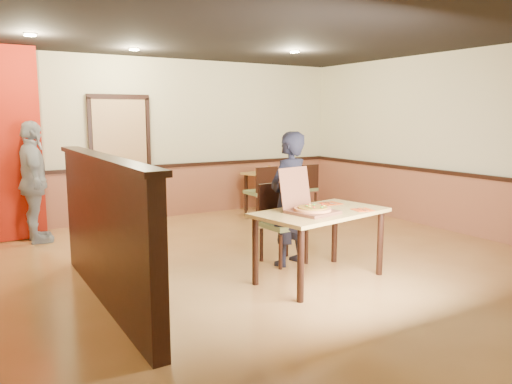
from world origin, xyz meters
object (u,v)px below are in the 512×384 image
Objects in this scene: side_table at (266,181)px; side_chair_right at (304,187)px; diner_chair at (280,220)px; diner at (289,199)px; condiment at (269,169)px; pizza_box at (309,207)px; passerby at (34,182)px; side_chair_left at (262,190)px; main_table at (320,220)px.

side_chair_right is at bearing -53.98° from side_table.
diner_chair reaches higher than side_table.
side_chair_right is at bearing -148.76° from diner.
diner_chair is at bearing -119.87° from condiment.
passerby is at bearing 112.32° from pizza_box.
side_chair_left reaches higher than side_chair_right.
diner_chair is 0.60× the size of diner.
diner_chair is 0.56× the size of passerby.
condiment is at bearing 52.17° from pizza_box.
side_table is 0.50× the size of passerby.
condiment is at bearing -60.01° from side_table.
side_chair_right is at bearing -92.17° from passerby.
side_chair_left is 1.54× the size of pizza_box.
side_chair_right is 3.25m from diner.
condiment is at bearing -137.60° from diner.
diner_chair is at bearing 61.95° from side_chair_left.
side_chair_right is at bearing 45.20° from diner_chair.
pizza_box is at bearing -106.26° from diner_chair.
condiment is (-0.41, 0.55, 0.30)m from side_chair_right.
side_chair_left is at bearing -134.18° from diner.
condiment is (1.65, 3.05, -0.01)m from diner.
diner is (-1.61, -3.11, 0.25)m from side_table.
main_table is at bearing 56.74° from side_chair_right.
condiment is at bearing -84.85° from passerby.
side_chair_right is at bearing -53.33° from condiment.
pizza_box is (2.29, -3.43, -0.03)m from passerby.
main_table is 0.68m from diner.
passerby is 2.89× the size of pizza_box.
side_table is (0.45, 0.62, 0.05)m from side_chair_left.
side_table is at bearing -136.56° from diner.
passerby is 13.06× the size of condiment.
pizza_box is at bearing -116.41° from condiment.
diner is 3.71m from passerby.
passerby is 4.17m from condiment.
side_chair_left is at bearing 59.27° from main_table.
pizza_box reaches higher than side_table.
diner is at bearing 50.76° from side_chair_right.
diner reaches higher than condiment.
side_chair_left is at bearing 60.04° from diner_chair.
diner reaches higher than side_chair_right.
condiment is (1.86, 3.74, -0.04)m from pizza_box.
side_chair_left is 3.69m from passerby.
diner_chair is 3.61m from passerby.
side_table is at bearing 56.49° from main_table.
passerby is (-4.12, -0.38, 0.31)m from side_table.
condiment is (0.49, 0.55, 0.29)m from side_chair_left.
side_table is at bearing 119.99° from condiment.
side_chair_right reaches higher than condiment.
condiment is at bearing 56.86° from diner_chair.
side_table is 4.14m from passerby.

